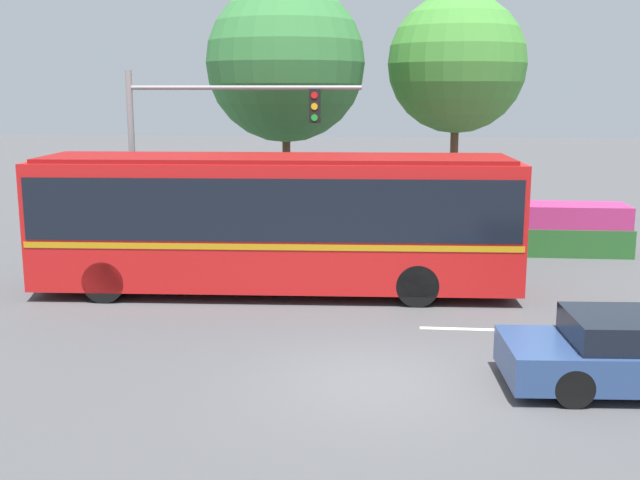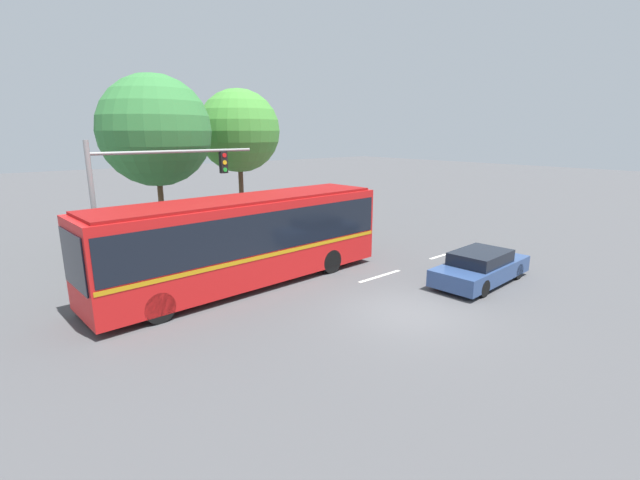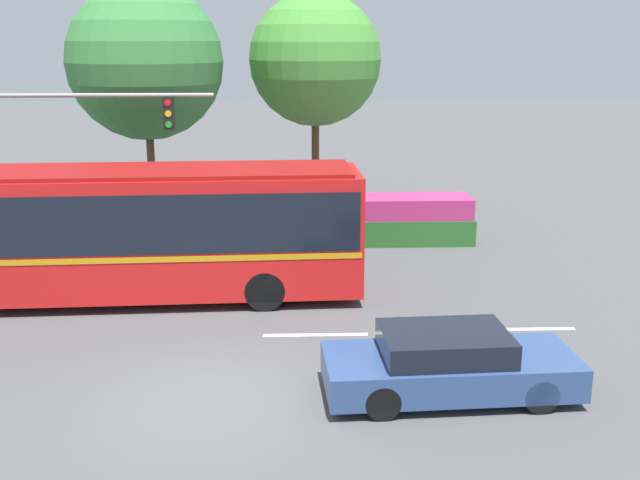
{
  "view_description": "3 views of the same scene",
  "coord_description": "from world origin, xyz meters",
  "px_view_note": "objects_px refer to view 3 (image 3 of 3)",
  "views": [
    {
      "loc": [
        0.22,
        -12.75,
        4.99
      ],
      "look_at": [
        -1.21,
        3.01,
        1.89
      ],
      "focal_mm": 43.39,
      "sensor_mm": 36.0,
      "label": 1
    },
    {
      "loc": [
        -10.92,
        -8.38,
        5.74
      ],
      "look_at": [
        -0.48,
        3.86,
        1.81
      ],
      "focal_mm": 24.73,
      "sensor_mm": 36.0,
      "label": 2
    },
    {
      "loc": [
        1.67,
        -12.87,
        6.54
      ],
      "look_at": [
        2.32,
        5.97,
        1.48
      ],
      "focal_mm": 42.17,
      "sensor_mm": 36.0,
      "label": 3
    }
  ],
  "objects_px": {
    "sedan_foreground": "(449,365)",
    "street_tree_centre": "(315,60)",
    "traffic_light_pole": "(52,143)",
    "street_tree_left": "(145,62)",
    "city_bus": "(129,226)"
  },
  "relations": [
    {
      "from": "sedan_foreground",
      "to": "traffic_light_pole",
      "type": "xyz_separation_m",
      "value": [
        -9.71,
        8.46,
        3.09
      ]
    },
    {
      "from": "sedan_foreground",
      "to": "street_tree_centre",
      "type": "xyz_separation_m",
      "value": [
        -2.1,
        14.43,
        5.21
      ]
    },
    {
      "from": "street_tree_left",
      "to": "street_tree_centre",
      "type": "xyz_separation_m",
      "value": [
        5.6,
        2.07,
        0.01
      ]
    },
    {
      "from": "city_bus",
      "to": "sedan_foreground",
      "type": "xyz_separation_m",
      "value": [
        7.09,
        -5.76,
        -1.31
      ]
    },
    {
      "from": "sedan_foreground",
      "to": "street_tree_centre",
      "type": "height_order",
      "value": "street_tree_centre"
    },
    {
      "from": "city_bus",
      "to": "traffic_light_pole",
      "type": "bearing_deg",
      "value": -48.38
    },
    {
      "from": "street_tree_centre",
      "to": "city_bus",
      "type": "bearing_deg",
      "value": -119.94
    },
    {
      "from": "traffic_light_pole",
      "to": "street_tree_left",
      "type": "xyz_separation_m",
      "value": [
        2.01,
        3.9,
        2.1
      ]
    },
    {
      "from": "street_tree_left",
      "to": "street_tree_centre",
      "type": "relative_size",
      "value": 1.02
    },
    {
      "from": "street_tree_left",
      "to": "street_tree_centre",
      "type": "height_order",
      "value": "street_tree_left"
    },
    {
      "from": "traffic_light_pole",
      "to": "street_tree_left",
      "type": "distance_m",
      "value": 4.86
    },
    {
      "from": "sedan_foreground",
      "to": "street_tree_centre",
      "type": "bearing_deg",
      "value": 95.16
    },
    {
      "from": "sedan_foreground",
      "to": "street_tree_centre",
      "type": "relative_size",
      "value": 0.59
    },
    {
      "from": "sedan_foreground",
      "to": "street_tree_left",
      "type": "xyz_separation_m",
      "value": [
        -7.7,
        12.36,
        5.19
      ]
    },
    {
      "from": "city_bus",
      "to": "street_tree_centre",
      "type": "bearing_deg",
      "value": -122.37
    }
  ]
}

